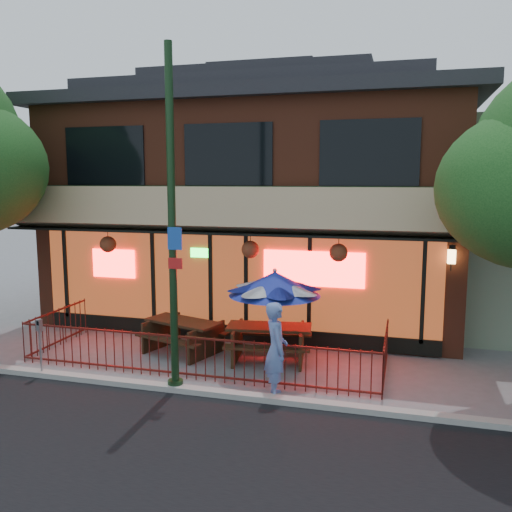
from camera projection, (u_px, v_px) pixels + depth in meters
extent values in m
plane|color=gray|center=(183.00, 382.00, 11.73)|extent=(80.00, 80.00, 0.00)
cube|color=#999993|center=(174.00, 388.00, 11.25)|extent=(80.00, 0.25, 0.12)
cube|color=brown|center=(266.00, 213.00, 18.14)|extent=(12.00, 8.00, 6.50)
cube|color=#59230F|center=(229.00, 281.00, 14.53)|extent=(11.00, 0.06, 2.60)
cube|color=#FF0C0C|center=(313.00, 269.00, 13.79)|extent=(2.60, 0.04, 0.90)
cube|color=#FF0C0C|center=(114.00, 263.00, 15.31)|extent=(1.30, 0.04, 0.80)
cube|color=tan|center=(222.00, 211.00, 13.81)|extent=(12.20, 1.33, 1.26)
cube|color=black|center=(105.00, 156.00, 15.01)|extent=(2.40, 0.06, 1.60)
cube|color=black|center=(228.00, 154.00, 14.06)|extent=(2.40, 0.06, 1.60)
cube|color=black|center=(369.00, 153.00, 13.11)|extent=(2.40, 0.06, 1.60)
cube|color=black|center=(229.00, 332.00, 14.70)|extent=(11.00, 0.12, 0.40)
cube|color=#FFC672|center=(452.00, 257.00, 12.77)|extent=(0.18, 0.18, 0.32)
cube|color=#4D1510|center=(186.00, 337.00, 11.79)|extent=(8.40, 0.04, 0.04)
cube|color=#4D1510|center=(187.00, 374.00, 11.91)|extent=(8.40, 0.04, 0.04)
cube|color=#4D1510|center=(56.00, 311.00, 14.14)|extent=(0.04, 2.60, 0.04)
cube|color=#4D1510|center=(386.00, 336.00, 11.92)|extent=(0.04, 2.60, 0.04)
cylinder|color=#4D1510|center=(186.00, 357.00, 11.85)|extent=(0.02, 0.02, 1.00)
cylinder|color=black|center=(172.00, 223.00, 10.86)|extent=(0.16, 0.16, 7.00)
cylinder|color=black|center=(176.00, 385.00, 11.34)|extent=(0.32, 0.32, 0.20)
cube|color=#194CB2|center=(175.00, 239.00, 10.72)|extent=(0.30, 0.02, 0.45)
cube|color=red|center=(175.00, 263.00, 10.80)|extent=(0.30, 0.02, 0.22)
cube|color=#332112|center=(162.00, 332.00, 14.13)|extent=(0.49, 1.35, 0.80)
cube|color=#332112|center=(207.00, 342.00, 13.31)|extent=(0.49, 1.35, 0.80)
cube|color=#332112|center=(183.00, 322.00, 13.66)|extent=(2.09, 1.37, 0.06)
cube|color=#332112|center=(167.00, 340.00, 13.22)|extent=(1.93, 0.89, 0.05)
cube|color=#332112|center=(198.00, 329.00, 14.20)|extent=(1.93, 0.89, 0.05)
cube|color=#392614|center=(237.00, 342.00, 13.21)|extent=(0.28, 1.45, 0.83)
cube|color=#392614|center=(302.00, 345.00, 13.01)|extent=(0.28, 1.45, 0.83)
cube|color=#392614|center=(269.00, 327.00, 13.05)|extent=(2.12, 1.12, 0.07)
cube|color=#392614|center=(266.00, 348.00, 12.49)|extent=(2.04, 0.60, 0.06)
cube|color=#392614|center=(272.00, 333.00, 13.70)|extent=(2.04, 0.60, 0.06)
cylinder|color=gray|center=(275.00, 324.00, 12.35)|extent=(0.05, 0.05, 2.18)
cone|color=#1B2897|center=(275.00, 284.00, 12.21)|extent=(2.08, 2.08, 0.54)
sphere|color=gray|center=(275.00, 271.00, 12.17)|extent=(0.10, 0.10, 0.10)
imported|color=#607CC1|center=(276.00, 349.00, 10.88)|extent=(0.72, 0.84, 1.95)
cylinder|color=#999BA2|center=(41.00, 353.00, 12.05)|extent=(0.05, 0.05, 1.05)
cube|color=#999BA2|center=(39.00, 325.00, 11.96)|extent=(0.14, 0.12, 0.27)
cube|color=black|center=(38.00, 323.00, 11.90)|extent=(0.08, 0.02, 0.10)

